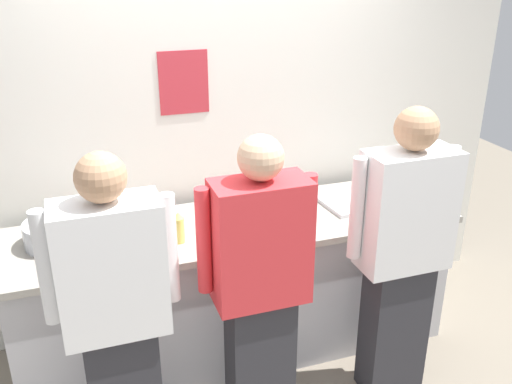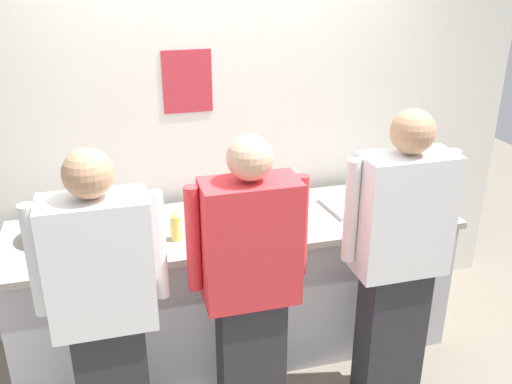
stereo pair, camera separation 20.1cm
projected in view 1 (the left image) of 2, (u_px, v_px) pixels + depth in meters
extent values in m
cube|color=silver|center=(212.00, 108.00, 3.52)|extent=(4.14, 0.10, 2.91)
cube|color=#B72D38|center=(184.00, 83.00, 3.35)|extent=(0.30, 0.01, 0.38)
cube|color=#B2B2B7|center=(237.00, 290.00, 3.49)|extent=(2.59, 0.68, 0.85)
cube|color=gray|center=(236.00, 226.00, 3.32)|extent=(2.64, 0.74, 0.04)
cube|color=white|center=(111.00, 269.00, 2.41)|extent=(0.46, 0.24, 0.62)
cylinder|color=white|center=(45.00, 268.00, 2.36)|extent=(0.07, 0.07, 0.53)
cylinder|color=white|center=(170.00, 249.00, 2.52)|extent=(0.07, 0.07, 0.53)
sphere|color=tan|center=(101.00, 177.00, 2.25)|extent=(0.21, 0.21, 0.21)
cube|color=#2D2D33|center=(260.00, 362.00, 2.92)|extent=(0.33, 0.20, 0.78)
cube|color=red|center=(260.00, 242.00, 2.64)|extent=(0.46, 0.24, 0.62)
cylinder|color=red|center=(204.00, 241.00, 2.59)|extent=(0.07, 0.07, 0.53)
cylinder|color=red|center=(309.00, 225.00, 2.74)|extent=(0.07, 0.07, 0.53)
sphere|color=tan|center=(261.00, 158.00, 2.48)|extent=(0.21, 0.21, 0.21)
cube|color=#2D2D33|center=(394.00, 327.00, 3.17)|extent=(0.34, 0.20, 0.81)
cube|color=white|center=(407.00, 210.00, 2.88)|extent=(0.47, 0.24, 0.64)
cylinder|color=white|center=(357.00, 209.00, 2.83)|extent=(0.07, 0.07, 0.55)
cylinder|color=white|center=(448.00, 195.00, 2.99)|extent=(0.07, 0.07, 0.55)
sphere|color=tan|center=(417.00, 129.00, 2.71)|extent=(0.22, 0.22, 0.22)
cylinder|color=white|center=(294.00, 222.00, 3.30)|extent=(0.19, 0.19, 0.01)
cylinder|color=white|center=(294.00, 220.00, 3.30)|extent=(0.19, 0.19, 0.01)
cylinder|color=white|center=(294.00, 218.00, 3.29)|extent=(0.19, 0.19, 0.01)
cylinder|color=white|center=(294.00, 216.00, 3.29)|extent=(0.19, 0.19, 0.01)
cylinder|color=white|center=(294.00, 215.00, 3.28)|extent=(0.19, 0.19, 0.01)
cylinder|color=white|center=(294.00, 213.00, 3.28)|extent=(0.19, 0.19, 0.01)
cylinder|color=white|center=(294.00, 211.00, 3.27)|extent=(0.19, 0.19, 0.01)
cylinder|color=white|center=(294.00, 209.00, 3.27)|extent=(0.19, 0.19, 0.01)
cylinder|color=#B7BABF|center=(56.00, 233.00, 3.04)|extent=(0.34, 0.34, 0.13)
cube|color=#B7BABF|center=(362.00, 201.00, 3.57)|extent=(0.54, 0.36, 0.02)
cylinder|color=#E5E066|center=(179.00, 230.00, 3.06)|extent=(0.06, 0.06, 0.14)
cone|color=#E5E066|center=(178.00, 215.00, 3.02)|extent=(0.05, 0.05, 0.04)
cylinder|color=red|center=(59.00, 251.00, 2.84)|extent=(0.06, 0.06, 0.14)
cone|color=red|center=(57.00, 235.00, 2.81)|extent=(0.05, 0.05, 0.04)
cylinder|color=red|center=(267.00, 199.00, 3.42)|extent=(0.06, 0.06, 0.17)
cone|color=red|center=(267.00, 184.00, 3.38)|extent=(0.05, 0.05, 0.04)
cylinder|color=white|center=(231.00, 216.00, 3.35)|extent=(0.09, 0.09, 0.04)
cylinder|color=gold|center=(231.00, 214.00, 3.34)|extent=(0.07, 0.07, 0.01)
cylinder|color=white|center=(137.00, 242.00, 3.04)|extent=(0.11, 0.11, 0.05)
cylinder|color=gold|center=(137.00, 239.00, 3.03)|extent=(0.09, 0.09, 0.01)
cylinder|color=white|center=(240.00, 232.00, 3.15)|extent=(0.10, 0.10, 0.05)
cylinder|color=gold|center=(240.00, 229.00, 3.14)|extent=(0.08, 0.08, 0.01)
cylinder|color=white|center=(164.00, 216.00, 3.34)|extent=(0.10, 0.10, 0.04)
cylinder|color=#5B932D|center=(164.00, 214.00, 3.34)|extent=(0.08, 0.08, 0.01)
cylinder|color=white|center=(102.00, 254.00, 2.87)|extent=(0.09, 0.09, 0.09)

